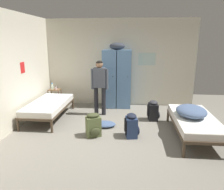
# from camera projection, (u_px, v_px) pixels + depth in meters

# --- Properties ---
(ground_plane) EXTENTS (8.65, 8.65, 0.00)m
(ground_plane) POSITION_uv_depth(u_px,v_px,m) (111.00, 139.00, 4.69)
(ground_plane) COLOR slate
(room_backdrop) EXTENTS (4.93, 5.47, 2.82)m
(room_backdrop) POSITION_uv_depth(u_px,v_px,m) (69.00, 68.00, 5.71)
(room_backdrop) COLOR beige
(room_backdrop) RESTS_ON ground_plane
(locker_bank) EXTENTS (0.90, 0.55, 2.07)m
(locker_bank) POSITION_uv_depth(u_px,v_px,m) (117.00, 78.00, 6.79)
(locker_bank) COLOR #5B84B2
(locker_bank) RESTS_ON ground_plane
(shelf_unit) EXTENTS (0.38, 0.30, 0.57)m
(shelf_unit) POSITION_uv_depth(u_px,v_px,m) (55.00, 96.00, 7.00)
(shelf_unit) COLOR brown
(shelf_unit) RESTS_ON ground_plane
(bed_left_rear) EXTENTS (0.90, 1.90, 0.49)m
(bed_left_rear) POSITION_uv_depth(u_px,v_px,m) (49.00, 105.00, 5.86)
(bed_left_rear) COLOR #473828
(bed_left_rear) RESTS_ON ground_plane
(bed_right) EXTENTS (0.90, 1.90, 0.49)m
(bed_right) POSITION_uv_depth(u_px,v_px,m) (194.00, 121.00, 4.72)
(bed_right) COLOR #473828
(bed_right) RESTS_ON ground_plane
(bedding_heap) EXTENTS (0.66, 0.80, 0.23)m
(bedding_heap) POSITION_uv_depth(u_px,v_px,m) (191.00, 111.00, 4.70)
(bedding_heap) COLOR slate
(bedding_heap) RESTS_ON bed_right
(person_traveler) EXTENTS (0.50, 0.21, 1.59)m
(person_traveler) POSITION_uv_depth(u_px,v_px,m) (100.00, 83.00, 6.03)
(person_traveler) COLOR black
(person_traveler) RESTS_ON ground_plane
(water_bottle) EXTENTS (0.08, 0.08, 0.21)m
(water_bottle) POSITION_uv_depth(u_px,v_px,m) (52.00, 86.00, 6.95)
(water_bottle) COLOR silver
(water_bottle) RESTS_ON shelf_unit
(lotion_bottle) EXTENTS (0.05, 0.05, 0.13)m
(lotion_bottle) POSITION_uv_depth(u_px,v_px,m) (56.00, 88.00, 6.89)
(lotion_bottle) COLOR beige
(lotion_bottle) RESTS_ON shelf_unit
(backpack_black) EXTENTS (0.35, 0.34, 0.55)m
(backpack_black) POSITION_uv_depth(u_px,v_px,m) (153.00, 111.00, 5.78)
(backpack_black) COLOR black
(backpack_black) RESTS_ON ground_plane
(backpack_olive) EXTENTS (0.39, 0.40, 0.55)m
(backpack_olive) POSITION_uv_depth(u_px,v_px,m) (93.00, 125.00, 4.80)
(backpack_olive) COLOR #566038
(backpack_olive) RESTS_ON ground_plane
(backpack_navy) EXTENTS (0.37, 0.36, 0.55)m
(backpack_navy) POSITION_uv_depth(u_px,v_px,m) (132.00, 126.00, 4.77)
(backpack_navy) COLOR navy
(backpack_navy) RESTS_ON ground_plane
(clothes_pile_denim) EXTENTS (0.56, 0.40, 0.12)m
(clothes_pile_denim) POSITION_uv_depth(u_px,v_px,m) (105.00, 124.00, 5.39)
(clothes_pile_denim) COLOR #42567A
(clothes_pile_denim) RESTS_ON ground_plane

